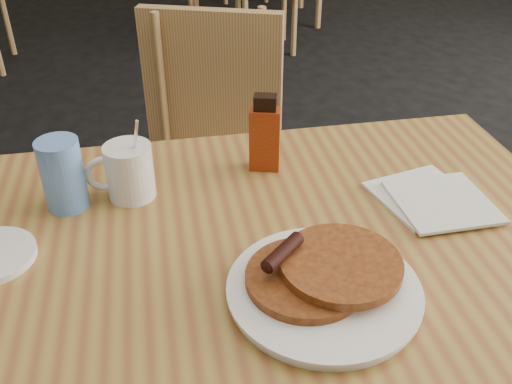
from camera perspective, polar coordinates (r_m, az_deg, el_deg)
main_table at (r=0.97m, az=0.53°, el=-6.79°), size 1.19×0.82×0.75m
chair_main_far at (r=1.66m, az=-3.85°, el=4.74°), size 0.52×0.53×0.90m
pancake_plate at (r=0.84m, az=6.73°, el=-9.07°), size 0.28×0.28×0.07m
coffee_mug at (r=1.05m, az=-12.68°, el=2.09°), size 0.12×0.09×0.16m
syrup_bottle at (r=1.10m, az=0.89°, el=5.69°), size 0.07×0.05×0.15m
napkin_stack at (r=1.08m, az=17.28°, el=-0.67°), size 0.21×0.22×0.01m
blue_tumbler at (r=1.04m, az=-18.76°, el=1.67°), size 0.10×0.10×0.13m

